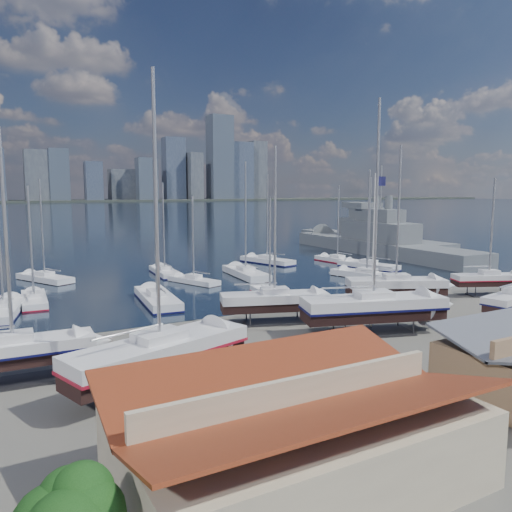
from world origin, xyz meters
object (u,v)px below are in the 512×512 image
sailboat_cradle_0 (13,351)px  car_a (302,382)px  naval_ship_east (379,245)px  naval_ship_west (368,239)px  flagpole (375,239)px

sailboat_cradle_0 → car_a: 17.70m
naval_ship_east → car_a: (-49.73, -47.89, -0.85)m
sailboat_cradle_0 → naval_ship_west: size_ratio=0.36×
sailboat_cradle_0 → naval_ship_east: size_ratio=0.33×
naval_ship_east → sailboat_cradle_0: bearing=123.4°
sailboat_cradle_0 → flagpole: bearing=0.3°
naval_ship_west → sailboat_cradle_0: bearing=126.0°
flagpole → naval_ship_west: bearing=49.0°
car_a → naval_ship_west: bearing=44.7°
naval_ship_west → car_a: naval_ship_west is taller
car_a → flagpole: bearing=32.6°
naval_ship_west → car_a: bearing=137.6°
naval_ship_east → naval_ship_west: naval_ship_east is taller
naval_ship_east → naval_ship_west: size_ratio=1.08×
naval_ship_east → flagpole: bearing=139.8°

